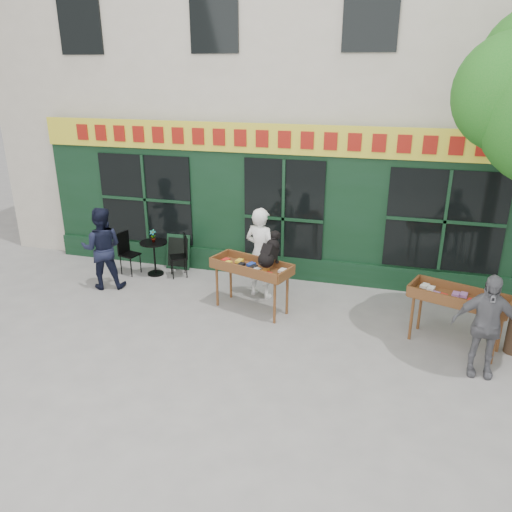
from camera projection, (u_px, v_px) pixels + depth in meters
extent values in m
plane|color=slate|center=(253.00, 326.00, 8.93)|extent=(80.00, 80.00, 0.00)
cube|color=beige|center=(319.00, 40.00, 12.57)|extent=(14.00, 7.00, 10.00)
cube|color=black|center=(285.00, 206.00, 10.55)|extent=(11.00, 0.16, 3.20)
cube|color=yellow|center=(285.00, 139.00, 9.95)|extent=(11.00, 0.06, 0.60)
cube|color=#9B170E|center=(284.00, 140.00, 9.91)|extent=(9.60, 0.03, 0.34)
cube|color=black|center=(282.00, 267.00, 10.93)|extent=(11.00, 0.10, 0.50)
cube|color=black|center=(283.00, 218.00, 10.54)|extent=(1.70, 0.05, 2.50)
cube|color=black|center=(146.00, 199.00, 11.29)|extent=(2.20, 0.05, 2.00)
cube|color=black|center=(445.00, 221.00, 9.66)|extent=(2.20, 0.05, 2.00)
cylinder|color=brown|center=(217.00, 286.00, 9.57)|extent=(0.05, 0.05, 0.80)
cylinder|color=brown|center=(275.00, 303.00, 8.90)|extent=(0.05, 0.05, 0.80)
cylinder|color=brown|center=(231.00, 279.00, 9.91)|extent=(0.05, 0.05, 0.80)
cylinder|color=brown|center=(287.00, 294.00, 9.24)|extent=(0.05, 0.05, 0.80)
cube|color=brown|center=(251.00, 270.00, 9.26)|extent=(1.61, 1.02, 0.05)
cube|color=brown|center=(242.00, 271.00, 9.00)|extent=(1.44, 0.50, 0.18)
cube|color=brown|center=(260.00, 261.00, 9.45)|extent=(1.44, 0.50, 0.18)
cube|color=brown|center=(251.00, 267.00, 9.24)|extent=(1.36, 0.78, 0.06)
imported|color=white|center=(261.00, 253.00, 9.81)|extent=(0.77, 0.63, 1.84)
cylinder|color=brown|center=(411.00, 318.00, 8.36)|extent=(0.05, 0.05, 0.80)
cylinder|color=brown|center=(495.00, 341.00, 7.65)|extent=(0.05, 0.05, 0.80)
cylinder|color=brown|center=(420.00, 308.00, 8.70)|extent=(0.05, 0.05, 0.80)
cylinder|color=brown|center=(501.00, 330.00, 7.99)|extent=(0.05, 0.05, 0.80)
cube|color=brown|center=(459.00, 301.00, 8.03)|extent=(1.61, 1.05, 0.05)
cube|color=brown|center=(454.00, 303.00, 7.78)|extent=(1.43, 0.54, 0.18)
cube|color=brown|center=(464.00, 290.00, 8.22)|extent=(1.43, 0.54, 0.18)
cube|color=brown|center=(459.00, 297.00, 8.01)|extent=(1.36, 0.82, 0.06)
imported|color=slate|center=(485.00, 326.00, 7.28)|extent=(0.94, 0.40, 1.61)
cylinder|color=black|center=(156.00, 273.00, 11.17)|extent=(0.36, 0.36, 0.03)
cylinder|color=black|center=(155.00, 258.00, 11.05)|extent=(0.04, 0.04, 0.72)
cylinder|color=black|center=(153.00, 243.00, 10.91)|extent=(0.60, 0.60, 0.03)
cube|color=black|center=(130.00, 255.00, 11.07)|extent=(0.43, 0.43, 0.03)
cube|color=black|center=(123.00, 243.00, 11.06)|extent=(0.11, 0.36, 0.50)
cylinder|color=black|center=(131.00, 268.00, 10.96)|extent=(0.02, 0.02, 0.44)
cylinder|color=black|center=(140.00, 263.00, 11.20)|extent=(0.02, 0.02, 0.44)
cylinder|color=black|center=(121.00, 265.00, 11.10)|extent=(0.02, 0.02, 0.44)
cylinder|color=black|center=(130.00, 261.00, 11.34)|extent=(0.02, 0.02, 0.44)
cube|color=black|center=(178.00, 257.00, 10.93)|extent=(0.50, 0.50, 0.03)
cube|color=black|center=(185.00, 246.00, 10.88)|extent=(0.21, 0.32, 0.50)
cylinder|color=black|center=(171.00, 265.00, 11.10)|extent=(0.02, 0.02, 0.44)
cylinder|color=black|center=(173.00, 270.00, 10.83)|extent=(0.02, 0.02, 0.44)
cylinder|color=black|center=(185.00, 264.00, 11.18)|extent=(0.02, 0.02, 0.44)
cylinder|color=black|center=(187.00, 269.00, 10.91)|extent=(0.02, 0.02, 0.44)
imported|color=gray|center=(153.00, 236.00, 10.86)|extent=(0.15, 0.10, 0.28)
imported|color=black|center=(102.00, 248.00, 10.24)|extent=(1.02, 0.91, 1.72)
cube|color=black|center=(178.00, 252.00, 11.39)|extent=(0.56, 0.20, 0.79)
cube|color=black|center=(178.00, 252.00, 11.37)|extent=(0.46, 0.18, 0.65)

